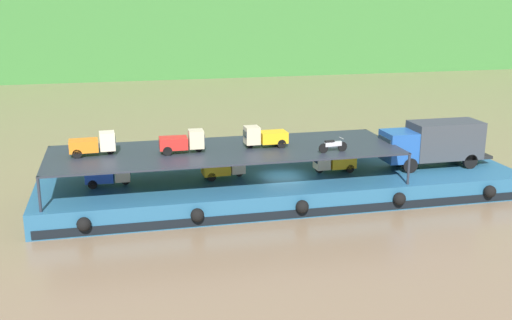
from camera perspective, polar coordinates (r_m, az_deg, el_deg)
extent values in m
plane|color=#7F664C|center=(40.05, 2.56, -3.57)|extent=(400.00, 400.00, 0.00)
cube|color=#23567A|center=(39.82, 2.57, -2.55)|extent=(31.09, 7.83, 1.50)
cube|color=black|center=(36.39, 4.24, -5.01)|extent=(30.47, 0.06, 0.50)
sphere|color=black|center=(34.57, -15.83, -5.81)|extent=(0.78, 0.78, 0.78)
sphere|color=black|center=(34.75, -5.52, -5.16)|extent=(0.78, 0.78, 0.78)
sphere|color=black|center=(36.02, 4.36, -4.38)|extent=(0.78, 0.78, 0.78)
sphere|color=black|center=(38.27, 13.29, -3.55)|extent=(0.78, 0.78, 0.78)
sphere|color=black|center=(41.34, 21.06, -2.77)|extent=(0.78, 0.78, 0.78)
cube|color=#1E4C99|center=(41.84, 13.20, 1.29)|extent=(2.00, 2.19, 2.00)
cube|color=#192833|center=(41.32, 11.95, 1.69)|extent=(0.06, 1.84, 0.60)
cube|color=#33383D|center=(43.38, 17.26, 1.84)|extent=(4.80, 2.31, 2.50)
cube|color=black|center=(43.69, 17.12, 0.18)|extent=(6.80, 1.39, 0.20)
cylinder|color=black|center=(43.16, 13.01, 0.22)|extent=(1.00, 0.28, 1.00)
cylinder|color=black|center=(41.43, 14.22, -0.49)|extent=(1.00, 0.28, 1.00)
cylinder|color=black|center=(45.27, 18.06, 0.56)|extent=(1.00, 0.28, 1.00)
cylinder|color=black|center=(43.62, 19.41, -0.11)|extent=(1.00, 0.28, 1.00)
cylinder|color=#232833|center=(44.76, 10.15, 1.58)|extent=(0.16, 0.16, 2.00)
cylinder|color=#232833|center=(38.77, 14.11, -0.81)|extent=(0.16, 0.16, 2.00)
cylinder|color=#232833|center=(41.47, -18.68, -0.11)|extent=(0.16, 0.16, 2.00)
cylinder|color=#232833|center=(34.91, -19.64, -3.05)|extent=(0.16, 0.16, 2.00)
cube|color=#232833|center=(38.24, -2.87, 0.90)|extent=(21.89, 7.03, 0.10)
cube|color=#1E47B7|center=(38.62, -14.45, -1.46)|extent=(1.74, 1.26, 0.70)
cube|color=beige|center=(38.50, -12.39, -1.07)|extent=(0.94, 1.03, 1.10)
cube|color=#19232D|center=(38.45, -11.70, -0.88)|extent=(0.07, 0.85, 0.38)
cylinder|color=black|center=(38.65, -12.12, -1.85)|extent=(0.56, 0.16, 0.56)
cylinder|color=black|center=(38.25, -15.05, -2.22)|extent=(0.56, 0.16, 0.56)
cylinder|color=black|center=(39.26, -14.96, -1.76)|extent=(0.56, 0.16, 0.56)
cube|color=gold|center=(39.00, -3.78, -0.83)|extent=(1.77, 1.30, 0.70)
cube|color=beige|center=(39.26, -1.79, -0.39)|extent=(0.96, 1.05, 1.10)
cube|color=#19232D|center=(39.34, -1.13, -0.18)|extent=(0.09, 0.85, 0.38)
cylinder|color=black|center=(39.45, -1.58, -1.14)|extent=(0.57, 0.17, 0.56)
cylinder|color=black|center=(38.52, -4.18, -1.59)|extent=(0.57, 0.17, 0.56)
cylinder|color=black|center=(39.51, -4.51, -1.16)|extent=(0.57, 0.17, 0.56)
cube|color=gold|center=(40.88, 8.00, -0.18)|extent=(1.74, 1.26, 0.70)
cube|color=beige|center=(40.31, 6.18, -0.05)|extent=(0.94, 1.03, 1.10)
cube|color=#19232D|center=(40.12, 5.56, 0.05)|extent=(0.07, 0.85, 0.38)
cylinder|color=black|center=(40.41, 5.96, -0.82)|extent=(0.56, 0.16, 0.56)
cylinder|color=black|center=(41.60, 8.21, -0.42)|extent=(0.56, 0.16, 0.56)
cylinder|color=black|center=(40.67, 8.80, -0.81)|extent=(0.56, 0.16, 0.56)
cube|color=orange|center=(38.04, -15.85, 1.31)|extent=(1.75, 1.27, 0.70)
cube|color=beige|center=(38.01, -13.76, 1.75)|extent=(0.94, 1.04, 1.10)
cube|color=#19232D|center=(38.00, -13.06, 1.96)|extent=(0.08, 0.85, 0.38)
cylinder|color=black|center=(38.14, -13.48, 0.96)|extent=(0.57, 0.16, 0.56)
cylinder|color=black|center=(37.62, -16.41, 0.56)|extent=(0.57, 0.16, 0.56)
cylinder|color=black|center=(38.65, -16.40, 0.95)|extent=(0.57, 0.16, 0.56)
cube|color=red|center=(37.56, -7.75, 1.58)|extent=(1.73, 1.24, 0.70)
cube|color=#C6B793|center=(37.63, -5.64, 1.99)|extent=(0.93, 1.02, 1.10)
cube|color=#19232D|center=(37.65, -4.93, 2.19)|extent=(0.06, 0.85, 0.38)
cylinder|color=black|center=(37.77, -5.39, 1.19)|extent=(0.56, 0.15, 0.56)
cylinder|color=black|center=(37.11, -8.29, 0.83)|extent=(0.56, 0.15, 0.56)
cylinder|color=black|center=(38.14, -8.39, 1.23)|extent=(0.56, 0.15, 0.56)
cube|color=gold|center=(38.83, 1.62, 2.18)|extent=(1.74, 1.25, 0.70)
cube|color=#C6B793|center=(38.42, -0.38, 2.35)|extent=(0.93, 1.03, 1.10)
cube|color=#19232D|center=(38.29, -1.07, 2.47)|extent=(0.07, 0.85, 0.38)
cylinder|color=black|center=(38.52, -0.60, 1.54)|extent=(0.56, 0.16, 0.56)
cylinder|color=black|center=(39.52, 1.95, 1.89)|extent=(0.56, 0.16, 0.56)
cylinder|color=black|center=(38.54, 2.41, 1.53)|extent=(0.56, 0.16, 0.56)
cylinder|color=black|center=(38.10, 8.10, 1.26)|extent=(0.61, 0.17, 0.60)
cylinder|color=black|center=(37.53, 6.34, 1.10)|extent=(0.61, 0.17, 0.60)
cube|color=#B7B7BC|center=(37.76, 7.24, 1.50)|extent=(1.12, 0.32, 0.28)
cube|color=black|center=(37.61, 6.90, 1.74)|extent=(0.62, 0.27, 0.12)
cylinder|color=#B2B2B7|center=(37.93, 8.00, 2.05)|extent=(0.10, 0.55, 0.04)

